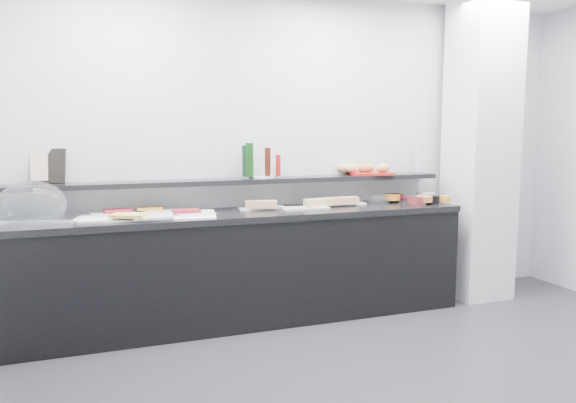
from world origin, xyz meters
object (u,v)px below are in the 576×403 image
object	(u,v)px
sandwich_plate_mid	(305,208)
carafe	(418,157)
cloche_base	(43,219)
bread_tray	(370,174)
framed_print	(49,166)
condiment_tray	(265,177)

from	to	relation	value
sandwich_plate_mid	carafe	bearing A→B (deg)	7.04
cloche_base	bread_tray	size ratio (longest dim) A/B	1.31
cloche_base	framed_print	bearing A→B (deg)	96.66
sandwich_plate_mid	framed_print	distance (m)	2.01
framed_print	condiment_tray	bearing A→B (deg)	14.83
framed_print	carafe	size ratio (longest dim) A/B	0.87
bread_tray	carafe	bearing A→B (deg)	7.48
condiment_tray	carafe	world-z (taller)	carafe
cloche_base	sandwich_plate_mid	bearing A→B (deg)	13.93
framed_print	condiment_tray	distance (m)	1.68
sandwich_plate_mid	bread_tray	world-z (taller)	bread_tray
carafe	cloche_base	bearing A→B (deg)	-177.32
framed_print	bread_tray	distance (m)	2.66
framed_print	condiment_tray	world-z (taller)	framed_print
sandwich_plate_mid	condiment_tray	distance (m)	0.43
sandwich_plate_mid	cloche_base	bearing A→B (deg)	178.40
cloche_base	carafe	size ratio (longest dim) A/B	1.63
framed_print	carafe	xyz separation A→B (m)	(3.13, -0.14, 0.02)
framed_print	bread_tray	xyz separation A→B (m)	(2.65, -0.12, -0.12)
bread_tray	carafe	distance (m)	0.49
sandwich_plate_mid	carafe	distance (m)	1.26
cloche_base	sandwich_plate_mid	xyz separation A→B (m)	(1.99, -0.02, -0.01)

